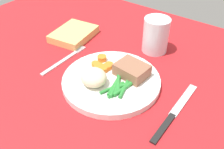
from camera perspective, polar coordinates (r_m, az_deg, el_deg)
dining_table at (r=63.90cm, az=-2.45°, el=-1.62°), size 120.00×90.00×2.00cm
dinner_plate at (r=61.45cm, az=-0.00°, el=-1.31°), size 23.96×23.96×1.60cm
meat_portion at (r=61.08cm, az=4.55°, el=1.03°), size 8.15×6.69×2.99cm
mashed_potatoes at (r=58.14cm, az=-4.23°, el=-0.61°), size 6.34×5.91×3.94cm
carrot_slices at (r=64.21cm, az=-2.15°, el=2.23°), size 5.96×5.84×1.29cm
green_beans at (r=58.04cm, az=1.77°, el=-2.61°), size 6.32×9.55×0.90cm
fork at (r=70.51cm, az=-10.85°, el=3.25°), size 1.44×16.60×0.40cm
knife at (r=56.10cm, az=14.03°, el=-8.47°), size 1.70×20.50×0.64cm
water_glass at (r=72.61cm, az=9.90°, el=8.40°), size 7.30×7.30×9.97cm
napkin at (r=80.55cm, az=-8.72°, el=9.13°), size 12.45×14.94×2.28cm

